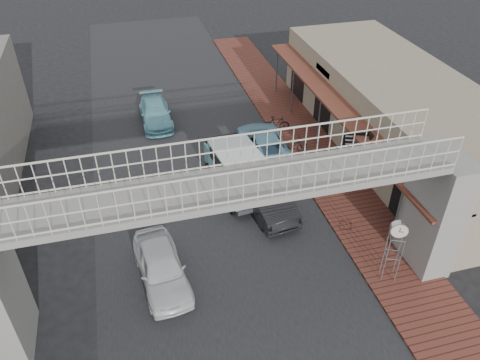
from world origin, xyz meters
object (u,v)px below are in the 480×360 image
angkot_van (239,167)px  arrow_sign (372,142)px  dark_sedan (263,193)px  angkot_curb (264,143)px  motorcycle_far (276,123)px  white_hatchback (161,267)px  angkot_far (156,113)px  street_clock (398,232)px  motorcycle_near (292,146)px

angkot_van → arrow_sign: bearing=-20.3°
dark_sedan → angkot_curb: (1.34, 4.26, -0.09)m
motorcycle_far → white_hatchback: bearing=154.6°
angkot_curb → angkot_far: angkot_curb is taller
angkot_van → motorcycle_far: bearing=46.8°
angkot_far → street_clock: size_ratio=1.53×
motorcycle_near → street_clock: 9.32m
motorcycle_near → street_clock: bearing=175.7°
arrow_sign → angkot_van: bearing=-173.0°
white_hatchback → angkot_curb: 9.89m
white_hatchback → street_clock: bearing=-20.3°
dark_sedan → angkot_far: dark_sedan is taller
motorcycle_near → dark_sedan: bearing=135.7°
street_clock → angkot_curb: bearing=125.8°
white_hatchback → angkot_far: bearing=78.3°
angkot_van → street_clock: street_clock is taller
dark_sedan → motorcycle_far: dark_sedan is taller
angkot_far → motorcycle_far: angkot_far is taller
white_hatchback → angkot_van: 6.38m
white_hatchback → angkot_far: white_hatchback is taller
motorcycle_near → motorcycle_far: bearing=-7.8°
white_hatchback → motorcycle_far: white_hatchback is taller
motorcycle_near → angkot_far: bearing=42.2°
angkot_van → motorcycle_far: angkot_van is taller
white_hatchback → street_clock: size_ratio=1.50×
angkot_far → street_clock: street_clock is taller
dark_sedan → arrow_sign: arrow_sign is taller
motorcycle_near → arrow_sign: (2.35, -3.67, 2.03)m
arrow_sign → angkot_curb: bearing=151.9°
motorcycle_far → dark_sedan: bearing=170.1°
white_hatchback → motorcycle_far: (7.80, 9.59, -0.15)m
angkot_far → street_clock: bearing=-64.6°
angkot_far → street_clock: (7.13, -14.64, 1.76)m
dark_sedan → motorcycle_near: 4.63m
angkot_curb → arrow_sign: 5.96m
motorcycle_far → arrow_sign: (2.35, -6.25, 2.05)m
angkot_van → white_hatchback: bearing=-139.4°
white_hatchback → dark_sedan: size_ratio=0.89×
white_hatchback → angkot_far: (1.24, 12.52, -0.09)m
dark_sedan → angkot_van: size_ratio=1.00×
street_clock → motorcycle_near: bearing=117.8°
angkot_curb → motorcycle_far: bearing=-122.3°
motorcycle_far → street_clock: street_clock is taller
angkot_far → motorcycle_near: bearing=-40.5°
angkot_far → angkot_van: bearing=-69.4°
angkot_far → angkot_van: angkot_van is taller
white_hatchback → angkot_far: 12.58m
angkot_curb → angkot_van: bearing=55.2°
angkot_van → dark_sedan: bearing=-68.2°
angkot_curb → arrow_sign: bearing=133.9°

